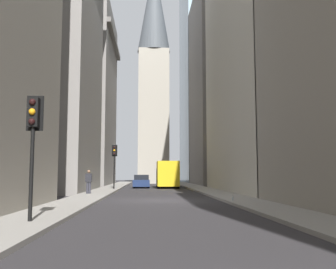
{
  "coord_description": "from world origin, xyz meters",
  "views": [
    {
      "loc": [
        -22.66,
        0.77,
        1.56
      ],
      "look_at": [
        9.17,
        -0.94,
        4.8
      ],
      "focal_mm": 41.0,
      "sensor_mm": 36.0,
      "label": 1
    }
  ],
  "objects": [
    {
      "name": "pedestrian",
      "position": [
        5.0,
        4.93,
        1.05
      ],
      "size": [
        0.26,
        0.44,
        1.67
      ],
      "color": "#33333D",
      "rests_on": "sidewalk_right"
    },
    {
      "name": "sidewalk_right",
      "position": [
        0.0,
        4.5,
        0.07
      ],
      "size": [
        90.0,
        2.2,
        0.14
      ],
      "primitive_type": "cube",
      "color": "gray",
      "rests_on": "ground_plane"
    },
    {
      "name": "church_spire",
      "position": [
        38.67,
        -0.18,
        19.5
      ],
      "size": [
        5.36,
        5.36,
        37.25
      ],
      "color": "#A8A091",
      "rests_on": "ground_plane"
    },
    {
      "name": "building_right_midfar",
      "position": [
        10.87,
        10.59,
        12.06
      ],
      "size": [
        13.0,
        10.5,
        24.1
      ],
      "color": "gray",
      "rests_on": "ground_plane"
    },
    {
      "name": "building_left_midfar",
      "position": [
        8.71,
        -10.59,
        13.96
      ],
      "size": [
        19.03,
        10.5,
        27.89
      ],
      "color": "beige",
      "rests_on": "ground_plane"
    },
    {
      "name": "ground_plane",
      "position": [
        0.0,
        0.0,
        0.0
      ],
      "size": [
        135.0,
        135.0,
        0.0
      ],
      "primitive_type": "plane",
      "color": "#302D30"
    },
    {
      "name": "building_left_far",
      "position": [
        28.37,
        -10.6,
        13.26
      ],
      "size": [
        15.14,
        10.0,
        26.53
      ],
      "color": "gray",
      "rests_on": "ground_plane"
    },
    {
      "name": "sidewalk_left",
      "position": [
        0.0,
        -4.5,
        0.07
      ],
      "size": [
        90.0,
        2.2,
        0.14
      ],
      "primitive_type": "cube",
      "color": "gray",
      "rests_on": "ground_plane"
    },
    {
      "name": "traffic_light_foreground",
      "position": [
        -10.83,
        4.27,
        2.96
      ],
      "size": [
        0.43,
        0.52,
        3.83
      ],
      "color": "black",
      "rests_on": "sidewalk_right"
    },
    {
      "name": "traffic_light_midblock",
      "position": [
        13.88,
        3.9,
        3.18
      ],
      "size": [
        0.43,
        0.52,
        4.14
      ],
      "color": "black",
      "rests_on": "sidewalk_right"
    },
    {
      "name": "building_right_far",
      "position": [
        28.46,
        10.59,
        11.65
      ],
      "size": [
        15.57,
        10.5,
        23.27
      ],
      "color": "gray",
      "rests_on": "ground_plane"
    },
    {
      "name": "discarded_bottle",
      "position": [
        -2.5,
        -3.74,
        0.25
      ],
      "size": [
        0.07,
        0.07,
        0.27
      ],
      "color": "#999EA3",
      "rests_on": "sidewalk_left"
    },
    {
      "name": "delivery_truck",
      "position": [
        19.37,
        -1.4,
        1.46
      ],
      "size": [
        6.46,
        2.25,
        2.84
      ],
      "color": "yellow",
      "rests_on": "ground_plane"
    },
    {
      "name": "sedan_navy",
      "position": [
        19.71,
        1.4,
        0.66
      ],
      "size": [
        4.3,
        1.78,
        1.42
      ],
      "color": "navy",
      "rests_on": "ground_plane"
    }
  ]
}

